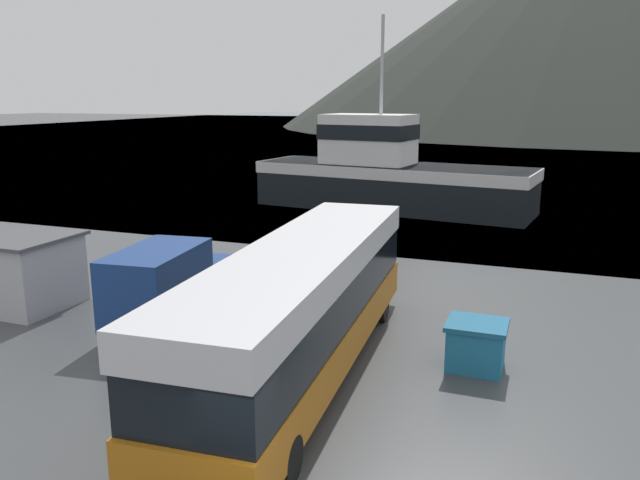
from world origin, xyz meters
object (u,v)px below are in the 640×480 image
at_px(fishing_boat, 388,174).
at_px(dock_kiosk, 26,272).
at_px(delivery_van, 166,281).
at_px(storage_bin, 476,345).
at_px(tour_bus, 303,303).

bearing_deg(fishing_boat, dock_kiosk, -8.63).
bearing_deg(delivery_van, storage_bin, -7.45).
distance_m(delivery_van, dock_kiosk, 5.08).
relative_size(tour_bus, storage_bin, 8.29).
distance_m(fishing_boat, dock_kiosk, 23.20).
xyz_separation_m(tour_bus, fishing_boat, (-4.04, 23.85, 0.28)).
height_order(fishing_boat, storage_bin, fishing_boat).
relative_size(delivery_van, storage_bin, 3.60).
relative_size(delivery_van, fishing_boat, 0.31).
relative_size(tour_bus, delivery_van, 2.30).
distance_m(delivery_van, fishing_boat, 21.83).
relative_size(fishing_boat, storage_bin, 11.48).
height_order(tour_bus, delivery_van, tour_bus).
height_order(delivery_van, storage_bin, delivery_van).
xyz_separation_m(delivery_van, dock_kiosk, (-5.05, -0.51, -0.06)).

